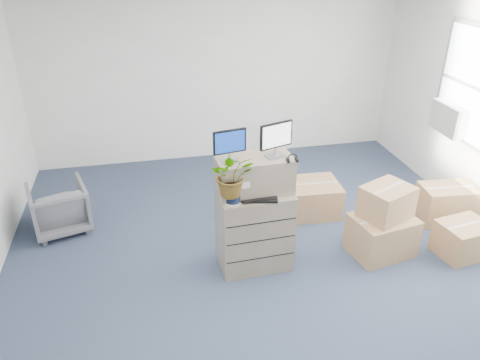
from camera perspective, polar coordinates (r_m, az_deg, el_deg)
The scene contains 17 objects.
ground at distance 5.33m, azimuth 4.01°, elevation -12.27°, with size 7.00×7.00×0.00m, color #2A334C.
wall_back at distance 7.78m, azimuth -2.83°, elevation 12.60°, with size 6.00×0.02×2.80m, color silver.
ac_unit at distance 7.05m, azimuth 24.24°, elevation 6.88°, with size 0.24×0.60×0.40m, color silver.
filing_cabinet_lower at distance 5.30m, azimuth 1.81°, elevation -6.07°, with size 0.81×0.49×0.94m, color #83735A.
filing_cabinet_upper at distance 5.00m, azimuth 1.77°, elevation 0.63°, with size 0.81×0.40×0.40m, color #83735A.
monitor_left at distance 4.75m, azimuth -1.27°, elevation 4.41°, with size 0.35×0.16×0.35m.
monitor_right at distance 4.87m, azimuth 4.43°, elevation 5.15°, with size 0.37×0.20×0.38m.
headphones at distance 4.84m, azimuth 6.40°, elevation 2.60°, with size 0.12×0.12×0.01m, color black.
keyboard at distance 4.94m, azimuth 2.19°, elevation -2.27°, with size 0.42×0.17×0.02m, color black.
mouse at distance 5.06m, azimuth 5.52°, elevation -1.53°, with size 0.08×0.05×0.03m, color silver.
water_bottle at distance 5.04m, azimuth 2.49°, elevation -0.21°, with size 0.07×0.07×0.24m, color #97999F.
phone_dock at distance 5.08m, azimuth 0.86°, elevation -1.04°, with size 0.05×0.04×0.11m.
external_drive at distance 5.28m, azimuth 5.33°, elevation -0.05°, with size 0.19×0.14×0.06m, color black.
tissue_box at distance 5.23m, azimuth 5.56°, elevation 0.53°, with size 0.21×0.11×0.08m, color #46B4EF.
potted_plant at distance 4.77m, azimuth -0.96°, elevation -0.02°, with size 0.46×0.51×0.46m.
office_chair at distance 6.42m, azimuth -21.22°, elevation -2.91°, with size 0.68×0.64×0.70m, color #57575B.
cardboard_boxes at distance 6.21m, azimuth 17.75°, elevation -4.03°, with size 2.37×1.89×0.87m.
Camera 1 is at (-1.21, -3.91, 3.41)m, focal length 35.00 mm.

